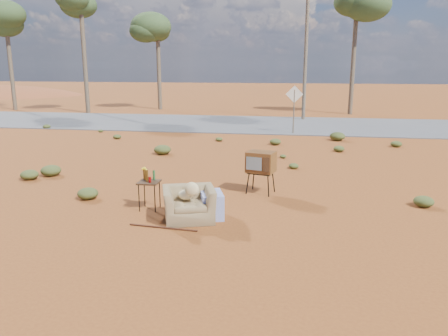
# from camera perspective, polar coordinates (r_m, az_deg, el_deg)

# --- Properties ---
(ground) EXTENTS (140.00, 140.00, 0.00)m
(ground) POSITION_cam_1_polar(r_m,az_deg,el_deg) (8.79, -1.91, -7.18)
(ground) COLOR brown
(ground) RESTS_ON ground
(highway) EXTENTS (140.00, 7.00, 0.04)m
(highway) POSITION_cam_1_polar(r_m,az_deg,el_deg) (23.33, 5.39, 5.71)
(highway) COLOR #565659
(highway) RESTS_ON ground
(armchair) EXTENTS (1.33, 1.11, 0.90)m
(armchair) POSITION_cam_1_polar(r_m,az_deg,el_deg) (8.88, -4.04, -4.13)
(armchair) COLOR olive
(armchair) RESTS_ON ground
(tv_unit) EXTENTS (0.75, 0.66, 1.04)m
(tv_unit) POSITION_cam_1_polar(r_m,az_deg,el_deg) (10.61, 4.85, 0.72)
(tv_unit) COLOR black
(tv_unit) RESTS_ON ground
(side_table) EXTENTS (0.44, 0.44, 0.90)m
(side_table) POSITION_cam_1_polar(r_m,az_deg,el_deg) (9.56, -9.90, -1.55)
(side_table) COLOR #3A2315
(side_table) RESTS_ON ground
(rusty_bar) EXTENTS (1.40, 0.17, 0.04)m
(rusty_bar) POSITION_cam_1_polar(r_m,az_deg,el_deg) (8.58, -7.95, -7.70)
(rusty_bar) COLOR #4D2414
(rusty_bar) RESTS_ON ground
(road_sign) EXTENTS (0.78, 0.06, 2.19)m
(road_sign) POSITION_cam_1_polar(r_m,az_deg,el_deg) (20.13, 9.15, 8.65)
(road_sign) COLOR brown
(road_sign) RESTS_ON ground
(eucalyptus_far_left) EXTENTS (3.20, 3.20, 7.10)m
(eucalyptus_far_left) POSITION_cam_1_polar(r_m,az_deg,el_deg) (34.38, -26.61, 16.73)
(eucalyptus_far_left) COLOR brown
(eucalyptus_far_left) RESTS_ON ground
(eucalyptus_left) EXTENTS (3.20, 3.20, 8.10)m
(eucalyptus_left) POSITION_cam_1_polar(r_m,az_deg,el_deg) (30.56, -18.24, 19.89)
(eucalyptus_left) COLOR brown
(eucalyptus_left) RESTS_ON ground
(eucalyptus_near_left) EXTENTS (3.20, 3.20, 6.60)m
(eucalyptus_near_left) POSITION_cam_1_polar(r_m,az_deg,el_deg) (31.67, -8.67, 17.45)
(eucalyptus_near_left) COLOR brown
(eucalyptus_near_left) RESTS_ON ground
(eucalyptus_center) EXTENTS (3.20, 3.20, 7.60)m
(eucalyptus_center) POSITION_cam_1_polar(r_m,az_deg,el_deg) (29.45, 16.94, 19.29)
(eucalyptus_center) COLOR brown
(eucalyptus_center) RESTS_ON ground
(utility_pole_center) EXTENTS (1.40, 0.20, 8.00)m
(utility_pole_center) POSITION_cam_1_polar(r_m,az_deg,el_deg) (25.59, 10.67, 15.47)
(utility_pole_center) COLOR brown
(utility_pole_center) RESTS_ON ground
(scrub_patch) EXTENTS (17.49, 8.07, 0.33)m
(scrub_patch) POSITION_cam_1_polar(r_m,az_deg,el_deg) (13.05, -1.66, 0.30)
(scrub_patch) COLOR #444D21
(scrub_patch) RESTS_ON ground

